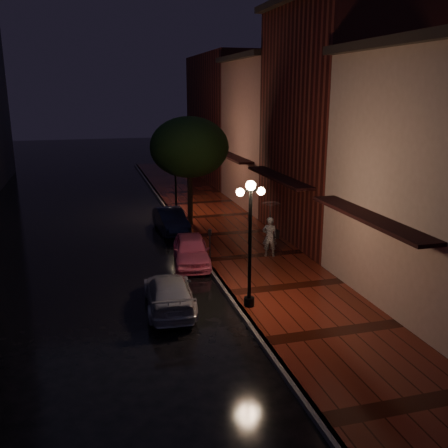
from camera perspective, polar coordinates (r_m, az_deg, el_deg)
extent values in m
plane|color=black|center=(21.65, -2.16, -4.50)|extent=(120.00, 120.00, 0.00)
cube|color=#4B180D|center=(22.21, 3.51, -3.80)|extent=(4.50, 60.00, 0.15)
cube|color=#595451|center=(21.62, -2.16, -4.31)|extent=(0.25, 60.00, 0.15)
cube|color=#511914|center=(24.83, 12.80, 10.67)|extent=(5.00, 8.00, 11.00)
cube|color=#8C5951|center=(32.17, 5.95, 10.08)|extent=(5.00, 8.00, 9.00)
cube|color=#511914|center=(41.59, 0.88, 11.96)|extent=(5.00, 12.00, 10.00)
cylinder|color=black|center=(16.48, 2.97, -2.95)|extent=(0.12, 0.12, 4.00)
cylinder|color=black|center=(17.14, 2.89, -8.84)|extent=(0.36, 0.36, 0.30)
cube|color=black|center=(15.98, 3.07, 3.89)|extent=(0.70, 0.08, 0.08)
sphere|color=#EAC28C|center=(15.95, 3.07, 4.42)|extent=(0.32, 0.32, 0.32)
sphere|color=#EAC28C|center=(15.88, 1.86, 3.65)|extent=(0.26, 0.26, 0.26)
sphere|color=#EAC28C|center=(16.10, 4.25, 3.77)|extent=(0.26, 0.26, 0.26)
cylinder|color=black|center=(29.73, -5.55, 5.12)|extent=(0.12, 0.12, 4.00)
cylinder|color=black|center=(30.10, -5.46, 1.65)|extent=(0.36, 0.36, 0.30)
cube|color=black|center=(29.46, -5.65, 8.96)|extent=(0.70, 0.08, 0.08)
sphere|color=#EAC28C|center=(29.44, -5.66, 9.25)|extent=(0.32, 0.32, 0.32)
sphere|color=#EAC28C|center=(29.40, -6.33, 8.83)|extent=(0.26, 0.26, 0.26)
sphere|color=#EAC28C|center=(29.52, -4.97, 8.89)|extent=(0.26, 0.26, 0.26)
cylinder|color=black|center=(26.96, -3.89, 3.26)|extent=(0.28, 0.28, 3.20)
ellipsoid|color=black|center=(26.55, -3.99, 8.77)|extent=(4.16, 4.16, 3.20)
sphere|color=black|center=(27.35, -2.77, 7.70)|extent=(1.80, 1.80, 1.80)
sphere|color=black|center=(25.81, -4.97, 7.45)|extent=(1.80, 1.80, 1.80)
imported|color=#F1638A|center=(21.36, -3.77, -3.01)|extent=(1.97, 3.86, 1.26)
imported|color=black|center=(26.39, -6.12, 0.43)|extent=(1.55, 3.82, 1.23)
imported|color=#B2B1BA|center=(17.22, -6.28, -7.82)|extent=(1.88, 4.05, 1.15)
imported|color=silver|center=(21.89, 5.24, -1.45)|extent=(0.76, 0.63, 1.79)
imported|color=silver|center=(21.59, 5.31, 1.43)|extent=(1.04, 1.06, 0.95)
cylinder|color=black|center=(21.77, 5.27, -0.40)|extent=(0.02, 0.02, 1.43)
cube|color=black|center=(21.91, 6.02, -1.13)|extent=(0.14, 0.33, 0.36)
cylinder|color=black|center=(21.20, -1.62, -2.77)|extent=(0.07, 0.07, 1.21)
cube|color=black|center=(20.99, -1.64, -0.92)|extent=(0.16, 0.14, 0.24)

